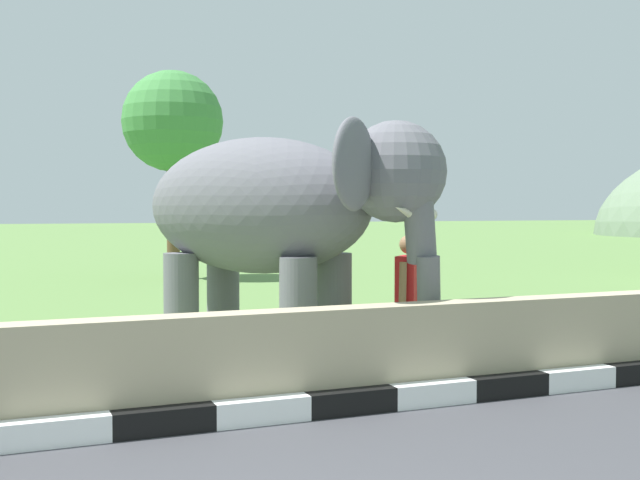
# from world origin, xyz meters

# --- Properties ---
(striped_curb) EXTENTS (16.20, 0.20, 0.24)m
(striped_curb) POSITION_xyz_m (-0.35, 3.96, 0.12)
(striped_curb) COLOR white
(striped_curb) RESTS_ON ground_plane
(barrier_parapet) EXTENTS (28.00, 0.36, 1.00)m
(barrier_parapet) POSITION_xyz_m (2.00, 4.26, 0.50)
(barrier_parapet) COLOR tan
(barrier_parapet) RESTS_ON ground_plane
(elephant) EXTENTS (3.72, 3.91, 2.98)m
(elephant) POSITION_xyz_m (2.03, 6.29, 1.96)
(elephant) COLOR slate
(elephant) RESTS_ON ground_plane
(person_handler) EXTENTS (0.50, 0.52, 1.66)m
(person_handler) POSITION_xyz_m (3.45, 5.68, 0.93)
(person_handler) COLOR navy
(person_handler) RESTS_ON ground_plane
(tree_distant) EXTENTS (2.83, 2.83, 5.86)m
(tree_distant) POSITION_xyz_m (3.41, 19.37, 4.39)
(tree_distant) COLOR brown
(tree_distant) RESTS_ON ground_plane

